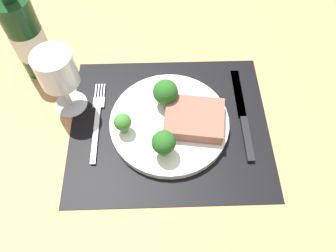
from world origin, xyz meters
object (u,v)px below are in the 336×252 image
fork (97,120)px  wine_glass (57,72)px  plate (169,123)px  steak (194,119)px  wine_bottle (27,36)px  knife (244,120)px

fork → wine_glass: (-5.94, 4.46, 9.79)cm
plate → fork: plate is taller
steak → wine_bottle: bearing=153.2°
plate → wine_glass: wine_glass is taller
knife → wine_bottle: wine_bottle is taller
wine_bottle → wine_glass: (7.94, -10.47, 0.75)cm
wine_bottle → wine_glass: wine_bottle is taller
wine_glass → fork: bearing=-36.9°
steak → wine_bottle: 38.04cm
plate → wine_glass: 23.44cm
steak → knife: size_ratio=0.49×
plate → wine_bottle: size_ratio=0.86×
plate → fork: size_ratio=1.25×
plate → fork: (-14.79, 1.42, -0.55)cm
steak → wine_glass: size_ratio=0.77×
fork → plate: bearing=-3.1°
wine_glass → steak: bearing=-14.2°
knife → wine_glass: size_ratio=1.56×
steak → knife: 10.83cm
knife → fork: bearing=-179.6°
fork → knife: (30.04, -0.89, 0.05)cm
plate → steak: steak is taller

